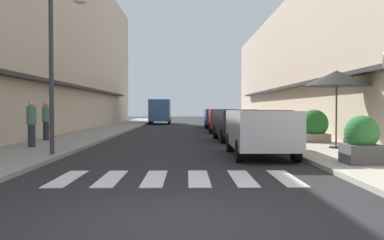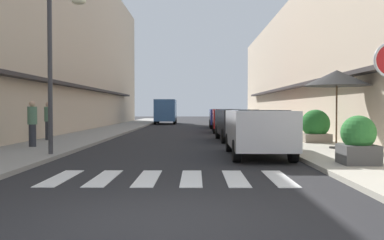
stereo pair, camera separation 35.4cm
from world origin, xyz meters
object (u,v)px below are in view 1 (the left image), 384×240
at_px(parked_car_mid, 236,121).
at_px(street_lamp, 58,55).
at_px(parked_car_far, 223,118).
at_px(parked_car_distant, 217,116).
at_px(pedestrian_walking_far, 46,120).
at_px(cafe_umbrella, 337,79).
at_px(pedestrian_walking_near, 32,123).
at_px(delivery_van, 160,109).
at_px(parked_car_near, 260,127).
at_px(planter_midblock, 314,126).
at_px(planter_corner, 362,140).

bearing_deg(parked_car_mid, street_lamp, -132.44).
xyz_separation_m(parked_car_mid, parked_car_far, (0.00, 6.81, -0.00)).
distance_m(parked_car_distant, pedestrian_walking_far, 16.12).
bearing_deg(cafe_umbrella, parked_car_far, 104.20).
relative_size(cafe_umbrella, pedestrian_walking_near, 1.62).
bearing_deg(parked_car_mid, delivery_van, 102.77).
bearing_deg(parked_car_mid, pedestrian_walking_near, -151.37).
bearing_deg(parked_car_near, parked_car_far, 90.00).
distance_m(parked_car_near, delivery_van, 28.43).
bearing_deg(delivery_van, parked_car_distant, -61.30).
distance_m(street_lamp, cafe_umbrella, 9.39).
bearing_deg(pedestrian_walking_far, parked_car_distant, 89.11).
distance_m(planter_midblock, pedestrian_walking_far, 11.57).
bearing_deg(parked_car_distant, cafe_umbrella, -80.42).
xyz_separation_m(parked_car_far, pedestrian_walking_far, (-8.50, -7.85, 0.09)).
relative_size(cafe_umbrella, planter_midblock, 2.02).
distance_m(parked_car_far, delivery_van, 15.57).
relative_size(parked_car_far, pedestrian_walking_far, 2.38).
xyz_separation_m(delivery_van, street_lamp, (-1.32, -28.38, 1.75)).
height_order(parked_car_distant, street_lamp, street_lamp).
bearing_deg(parked_car_mid, planter_corner, -76.83).
distance_m(planter_corner, pedestrian_walking_far, 13.33).
height_order(parked_car_near, parked_car_mid, same).
distance_m(parked_car_distant, pedestrian_walking_near, 18.74).
relative_size(parked_car_mid, delivery_van, 0.81).
bearing_deg(planter_midblock, parked_car_far, 108.78).
bearing_deg(parked_car_far, delivery_van, 108.32).
height_order(parked_car_far, planter_corner, parked_car_far).
distance_m(delivery_van, planter_midblock, 24.97).
height_order(parked_car_far, street_lamp, street_lamp).
height_order(parked_car_far, parked_car_distant, same).
relative_size(parked_car_distant, delivery_van, 0.78).
height_order(delivery_van, street_lamp, street_lamp).
distance_m(cafe_umbrella, pedestrian_walking_near, 11.02).
xyz_separation_m(planter_corner, planter_midblock, (0.90, 7.00, 0.05)).
relative_size(parked_car_mid, street_lamp, 0.90).
bearing_deg(pedestrian_walking_far, parked_car_mid, 37.94).
relative_size(pedestrian_walking_near, pedestrian_walking_far, 0.99).
bearing_deg(delivery_van, street_lamp, -92.67).
relative_size(parked_car_near, parked_car_distant, 1.05).
bearing_deg(pedestrian_walking_near, parked_car_near, 162.94).
bearing_deg(parked_car_far, planter_corner, -82.38).
bearing_deg(planter_corner, planter_midblock, 82.70).
bearing_deg(parked_car_far, parked_car_near, -90.00).
distance_m(parked_car_near, parked_car_far, 13.23).
distance_m(cafe_umbrella, pedestrian_walking_far, 12.19).
bearing_deg(parked_car_near, planter_midblock, 55.06).
bearing_deg(parked_car_distant, parked_car_near, -90.00).
relative_size(street_lamp, cafe_umbrella, 1.80).
distance_m(parked_car_mid, street_lamp, 9.47).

